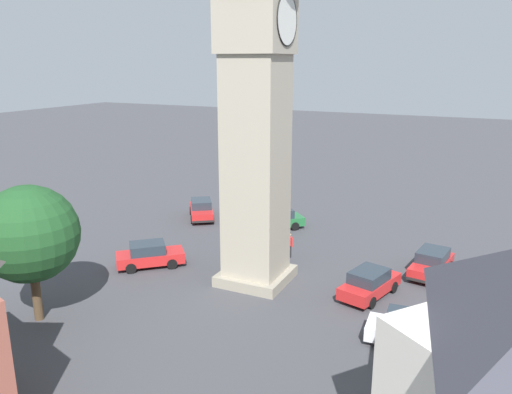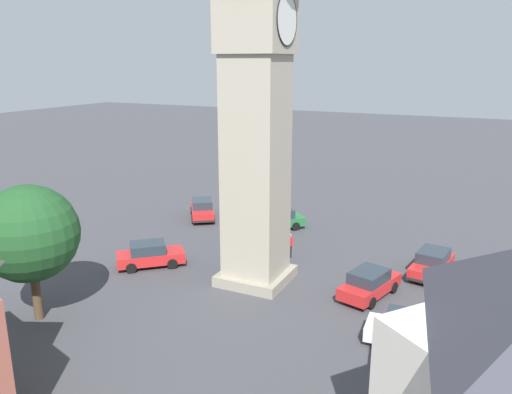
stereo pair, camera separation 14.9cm
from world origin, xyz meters
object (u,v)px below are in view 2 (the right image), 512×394
Objects in this scene: car_red_corner at (369,283)px; pedestrian at (290,243)px; car_green_alley at (202,209)px; car_silver_kerb at (150,255)px; tree at (29,234)px; car_black_far at (277,219)px; clock_tower at (256,40)px; car_blue_kerb at (412,331)px; lamp_post at (239,189)px; car_white_side at (432,263)px.

pedestrian is at bearing 60.65° from car_red_corner.
pedestrian is (-4.83, -9.60, 0.25)m from car_green_alley.
car_silver_kerb is 0.62× the size of tree.
car_black_far and car_green_alley have the same top height.
clock_tower is at bearing -163.90° from car_black_far.
pedestrian is (7.56, 8.93, 0.25)m from car_blue_kerb.
car_black_far is at bearing -33.30° from lamp_post.
lamp_post is (5.66, 10.85, 2.79)m from car_red_corner.
car_red_corner is at bearing -82.57° from car_silver_kerb.
car_black_far is at bearing -15.83° from tree.
car_black_far is 18.99m from tree.
tree is (-8.74, 7.73, -8.97)m from clock_tower.
lamp_post reaches higher than car_black_far.
pedestrian is at bearing -148.57° from car_black_far.
clock_tower reaches higher than car_white_side.
lamp_post is at bearing 84.75° from car_white_side.
car_green_alley is at bearing 62.25° from car_red_corner.
car_white_side is at bearing -31.18° from car_red_corner.
tree is at bearing 129.70° from car_white_side.
car_blue_kerb is 0.98× the size of car_white_side.
car_blue_kerb is at bearing -72.52° from tree.
car_silver_kerb is 8.27m from lamp_post.
car_red_corner is (4.18, 2.91, 0.00)m from car_blue_kerb.
car_red_corner and car_black_far have the same top height.
car_blue_kerb is 0.97× the size of car_green_alley.
car_white_side is at bearing -50.30° from tree.
pedestrian is (-4.99, -3.05, 0.25)m from car_black_far.
car_silver_kerb is 8.68m from tree.
car_blue_kerb is 2.51× the size of pedestrian.
clock_tower is 18.06m from car_green_alley.
clock_tower reaches higher than car_green_alley.
clock_tower is at bearing 70.14° from car_blue_kerb.
car_blue_kerb is 5.09m from car_red_corner.
car_black_far is (12.55, 11.97, 0.00)m from car_blue_kerb.
car_silver_kerb is 10.95m from car_black_far.
car_blue_kerb is 0.79× the size of lamp_post.
lamp_post reaches higher than car_blue_kerb.
clock_tower is 5.29× the size of car_white_side.
tree is 15.59m from lamp_post.
car_green_alley is (-0.15, 6.55, 0.00)m from car_black_far.
clock_tower is at bearing -134.45° from car_green_alley.
car_green_alley is at bearing 13.21° from car_silver_kerb.
car_white_side and car_green_alley have the same top height.
car_blue_kerb is 8.60m from car_white_side.
car_blue_kerb is at bearing -123.78° from car_green_alley.
car_red_corner is at bearing 34.85° from car_blue_kerb.
pedestrian is 0.32× the size of lamp_post.
car_green_alley is 18.20m from tree.
car_silver_kerb is 13.39m from car_red_corner.
car_blue_kerb is 17.14m from lamp_post.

